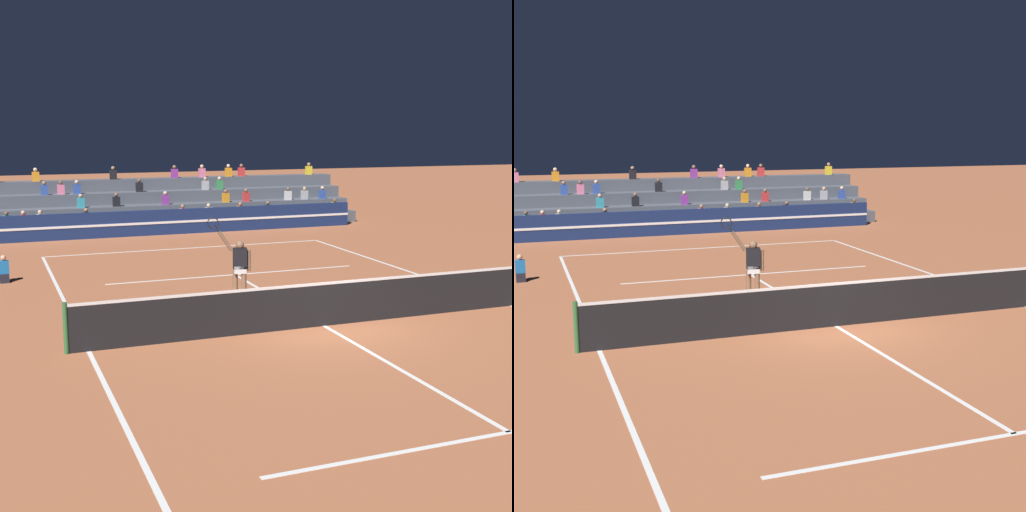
# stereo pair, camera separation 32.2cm
# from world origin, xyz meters

# --- Properties ---
(ground_plane) EXTENTS (120.00, 120.00, 0.00)m
(ground_plane) POSITION_xyz_m (0.00, 0.00, 0.00)
(ground_plane) COLOR #AD603D
(court_lines) EXTENTS (11.10, 23.90, 0.01)m
(court_lines) POSITION_xyz_m (0.00, 0.00, 0.00)
(court_lines) COLOR white
(court_lines) RESTS_ON ground
(tennis_net) EXTENTS (12.00, 0.10, 1.10)m
(tennis_net) POSITION_xyz_m (0.00, 0.00, 0.54)
(tennis_net) COLOR #2D6B38
(tennis_net) RESTS_ON ground
(sponsor_banner_wall) EXTENTS (18.00, 0.26, 1.10)m
(sponsor_banner_wall) POSITION_xyz_m (0.00, 15.79, 0.55)
(sponsor_banner_wall) COLOR navy
(sponsor_banner_wall) RESTS_ON ground
(bleacher_stand) EXTENTS (19.91, 3.80, 2.83)m
(bleacher_stand) POSITION_xyz_m (-0.00, 18.96, 0.83)
(bleacher_stand) COLOR #4C515B
(bleacher_stand) RESTS_ON ground
(ball_kid_courtside) EXTENTS (0.30, 0.36, 0.84)m
(ball_kid_courtside) POSITION_xyz_m (-6.93, 7.85, 0.33)
(ball_kid_courtside) COLOR black
(ball_kid_courtside) RESTS_ON ground
(tennis_player) EXTENTS (1.18, 0.42, 2.41)m
(tennis_player) POSITION_xyz_m (-1.17, 2.73, 0.98)
(tennis_player) COLOR brown
(tennis_player) RESTS_ON ground
(tennis_ball) EXTENTS (0.07, 0.07, 0.07)m
(tennis_ball) POSITION_xyz_m (-2.34, 1.44, 0.03)
(tennis_ball) COLOR #C6DB33
(tennis_ball) RESTS_ON ground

